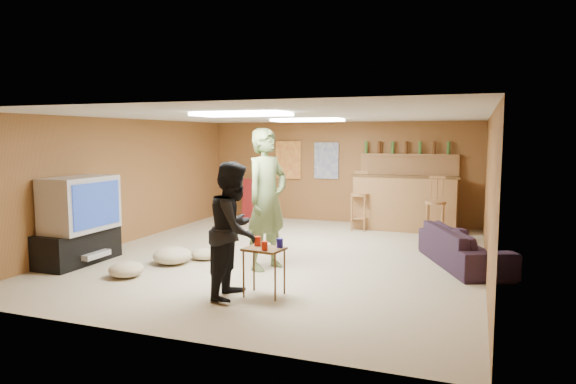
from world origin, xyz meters
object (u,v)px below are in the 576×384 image
(person_black, at_px, (234,230))
(tv_body, at_px, (80,204))
(person_olive, at_px, (267,199))
(sofa, at_px, (464,247))
(bar_counter, at_px, (405,203))
(tray_table, at_px, (264,272))

(person_black, bearing_deg, tv_body, 72.65)
(person_olive, distance_m, sofa, 2.97)
(tv_body, bearing_deg, sofa, 18.89)
(bar_counter, relative_size, person_black, 1.25)
(person_olive, relative_size, person_black, 1.25)
(bar_counter, bearing_deg, tray_table, -101.37)
(bar_counter, xyz_separation_m, sofa, (1.20, -2.62, -0.27))
(bar_counter, height_order, tray_table, bar_counter)
(person_olive, bearing_deg, person_black, -152.79)
(tv_body, xyz_separation_m, tray_table, (3.16, -0.49, -0.61))
(bar_counter, distance_m, sofa, 2.89)
(tv_body, xyz_separation_m, person_black, (2.84, -0.63, -0.10))
(person_black, bearing_deg, tray_table, -71.67)
(sofa, bearing_deg, tv_body, 85.63)
(tray_table, bearing_deg, bar_counter, 78.63)
(person_black, bearing_deg, sofa, -50.58)
(person_olive, bearing_deg, bar_counter, 0.22)
(bar_counter, distance_m, person_olive, 4.05)
(person_olive, height_order, person_black, person_olive)
(person_olive, relative_size, tray_table, 3.46)
(sofa, relative_size, tray_table, 3.32)
(person_black, bearing_deg, person_olive, 0.95)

